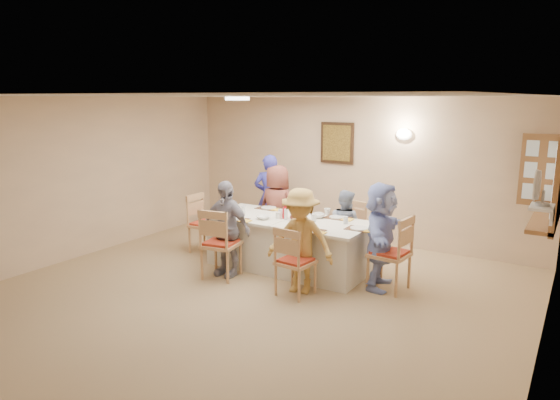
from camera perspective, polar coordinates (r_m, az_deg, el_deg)
The scene contains 49 objects.
ground at distance 6.21m, azimuth -5.35°, elevation -11.99°, with size 7.00×7.00×0.00m, color tan.
room_walls at distance 5.78m, azimuth -5.63°, elevation 1.91°, with size 7.00×7.00×7.00m.
wall_picture at distance 8.86m, azimuth 6.52°, elevation 6.49°, with size 0.62×0.05×0.72m.
wall_sconce at distance 8.38m, azimuth 13.98°, elevation 7.31°, with size 0.26×0.09×0.18m, color white.
ceiling_light at distance 7.49m, azimuth -4.90°, elevation 11.49°, with size 0.36×0.36×0.05m, color white.
serving_hatch at distance 7.00m, azimuth 29.34°, elevation 2.05°, with size 0.06×1.50×1.15m, color brown.
hatch_sill at distance 7.09m, azimuth 27.96°, elevation -2.03°, with size 0.30×1.50×0.05m, color brown.
shutter_door at distance 7.76m, azimuth 27.72°, elevation 3.02°, with size 0.55×0.04×1.00m, color brown.
fan_shelf at distance 5.69m, azimuth 27.76°, elevation -0.73°, with size 0.22×0.36×0.03m, color white.
desk_fan at distance 5.66m, azimuth 27.60°, elevation 0.79°, with size 0.30×0.30×0.28m, color #A5A5A8, non-canonical shape.
dining_table at distance 7.34m, azimuth 0.86°, elevation -5.01°, with size 2.41×1.02×0.76m, color silver.
chair_back_left at distance 8.28m, azimuth 0.14°, elevation -2.46°, with size 0.45×0.45×0.93m, color tan, non-canonical shape.
chair_back_right at distance 7.74m, azimuth 7.74°, elevation -3.60°, with size 0.44×0.44×0.93m, color tan, non-canonical shape.
chair_front_left at distance 7.01m, azimuth -6.76°, elevation -4.85°, with size 0.48×0.48×1.01m, color tan, non-canonical shape.
chair_front_right at distance 6.37m, azimuth 1.80°, elevation -6.92°, with size 0.44×0.44×0.91m, color tan, non-canonical shape.
chair_left_end at distance 8.19m, azimuth -8.49°, elevation -2.67°, with size 0.46×0.46×0.95m, color tan, non-canonical shape.
chair_right_end at distance 6.68m, azimuth 12.40°, elevation -5.88°, with size 0.48×0.48×1.01m, color tan, non-canonical shape.
diner_back_left at distance 8.13m, azimuth -0.31°, elevation -0.97°, with size 0.71×0.47×1.42m, color brown.
diner_back_right at distance 7.61m, azimuth 7.39°, elevation -3.05°, with size 0.62×0.52×1.13m, color #8796B7.
diner_front_left at distance 7.05m, azimuth -6.19°, elevation -3.25°, with size 0.81×0.35×1.36m, color #9390A2.
diner_front_right at distance 6.41m, azimuth 2.35°, elevation -4.70°, with size 0.95×0.65×1.37m, color tan.
diner_right_end at distance 6.66m, azimuth 11.43°, elevation -4.03°, with size 0.65×1.37×1.42m, color #A0B2F9.
caregiver at distance 8.74m, azimuth -1.17°, elevation 0.27°, with size 0.65×0.56×1.52m, color #3B3CBC.
placemat_fl at distance 7.23m, azimuth -4.94°, elevation -2.18°, with size 0.32×0.24×0.01m, color #472B19.
plate_fl at distance 7.23m, azimuth -4.94°, elevation -2.10°, with size 0.23×0.23×0.01m, color white.
napkin_fl at distance 7.08m, azimuth -4.01°, elevation -2.39°, with size 0.15×0.15×0.01m, color yellow.
placemat_fr at distance 6.60m, azimuth 3.47°, elevation -3.50°, with size 0.37×0.28×0.01m, color #472B19.
plate_fr at distance 6.60m, azimuth 3.47°, elevation -3.41°, with size 0.25×0.25×0.02m, color white.
napkin_fr at distance 6.48m, azimuth 4.66°, elevation -3.75°, with size 0.13×0.13×0.01m, color yellow.
placemat_bl at distance 7.90m, azimuth -1.31°, elevation -0.95°, with size 0.37×0.28×0.01m, color #472B19.
plate_bl at distance 7.90m, azimuth -1.31°, elevation -0.87°, with size 0.24×0.24×0.01m, color white.
napkin_bl at distance 7.76m, azimuth -0.39°, elevation -1.12°, with size 0.13×0.13×0.01m, color yellow.
placemat_br at distance 7.33m, azimuth 6.59°, elevation -2.02°, with size 0.37×0.28×0.01m, color #472B19.
plate_br at distance 7.33m, azimuth 6.59°, elevation -1.94°, with size 0.24×0.24×0.01m, color white.
napkin_br at distance 7.21m, azimuth 7.71°, elevation -2.22°, with size 0.15×0.15×0.01m, color yellow.
placemat_le at distance 7.85m, azimuth -6.04°, elevation -1.09°, with size 0.37×0.27×0.01m, color #472B19.
plate_le at distance 7.85m, azimuth -6.04°, elevation -1.02°, with size 0.23×0.23×0.01m, color white.
napkin_le at distance 7.70m, azimuth -5.21°, elevation -1.27°, with size 0.14×0.14×0.01m, color yellow.
placemat_re at distance 6.76m, azimuth 9.06°, elevation -3.27°, with size 0.35×0.26×0.01m, color #472B19.
plate_re at distance 6.75m, azimuth 9.06°, elevation -3.19°, with size 0.25×0.25×0.02m, color white.
napkin_re at distance 6.64m, azimuth 10.32°, elevation -3.51°, with size 0.14×0.14×0.01m, color yellow.
teacup_a at distance 7.42m, azimuth -5.48°, elevation -1.54°, with size 0.13×0.13×0.08m, color white.
teacup_b at distance 7.52m, azimuth 5.43°, elevation -1.31°, with size 0.12×0.12×0.09m, color white.
bowl_a at distance 7.21m, azimuth -1.91°, elevation -2.01°, with size 0.23×0.23×0.05m, color white.
bowl_b at distance 7.30m, azimuth 4.37°, elevation -1.81°, with size 0.20×0.20×0.06m, color white.
condiment_ketchup at distance 7.22m, azimuth 0.57°, elevation -1.28°, with size 0.09×0.09×0.22m, color red.
condiment_brown at distance 7.26m, azimuth 1.75°, elevation -1.30°, with size 0.10×0.10×0.20m, color #582317.
condiment_malt at distance 7.12m, azimuth 1.60°, elevation -1.77°, with size 0.14×0.14×0.15m, color #582317.
drinking_glass at distance 7.35m, azimuth 0.06°, elevation -1.48°, with size 0.07×0.07×0.10m, color silver.
Camera 1 is at (3.46, -4.52, 2.49)m, focal length 32.00 mm.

